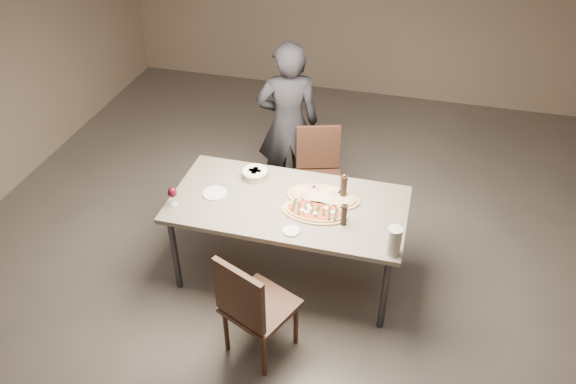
% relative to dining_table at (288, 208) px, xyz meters
% --- Properties ---
extents(room, '(7.00, 7.00, 7.00)m').
position_rel_dining_table_xyz_m(room, '(0.00, 0.00, 0.71)').
color(room, '#58514B').
rests_on(room, ground).
extents(dining_table, '(1.80, 0.90, 0.75)m').
position_rel_dining_table_xyz_m(dining_table, '(0.00, 0.00, 0.00)').
color(dining_table, gray).
rests_on(dining_table, ground).
extents(zucchini_pizza, '(0.50, 0.28, 0.05)m').
position_rel_dining_table_xyz_m(zucchini_pizza, '(0.22, -0.08, 0.07)').
color(zucchini_pizza, tan).
rests_on(zucchini_pizza, dining_table).
extents(ham_pizza, '(0.57, 0.32, 0.04)m').
position_rel_dining_table_xyz_m(ham_pizza, '(0.25, 0.12, 0.07)').
color(ham_pizza, tan).
rests_on(ham_pizza, dining_table).
extents(bread_basket, '(0.21, 0.21, 0.07)m').
position_rel_dining_table_xyz_m(bread_basket, '(-0.34, 0.26, 0.10)').
color(bread_basket, '#F2E4C4').
rests_on(bread_basket, dining_table).
extents(oil_dish, '(0.12, 0.12, 0.01)m').
position_rel_dining_table_xyz_m(oil_dish, '(0.11, -0.32, 0.06)').
color(oil_dish, white).
rests_on(oil_dish, dining_table).
extents(pepper_mill_left, '(0.06, 0.06, 0.23)m').
position_rel_dining_table_xyz_m(pepper_mill_left, '(0.39, 0.16, 0.16)').
color(pepper_mill_left, black).
rests_on(pepper_mill_left, dining_table).
extents(pepper_mill_right, '(0.05, 0.05, 0.19)m').
position_rel_dining_table_xyz_m(pepper_mill_right, '(0.45, -0.14, 0.15)').
color(pepper_mill_right, black).
rests_on(pepper_mill_right, dining_table).
extents(carafe, '(0.10, 0.10, 0.21)m').
position_rel_dining_table_xyz_m(carafe, '(0.83, -0.36, 0.16)').
color(carafe, silver).
rests_on(carafe, dining_table).
extents(wine_glass, '(0.07, 0.07, 0.16)m').
position_rel_dining_table_xyz_m(wine_glass, '(-0.83, -0.25, 0.17)').
color(wine_glass, silver).
rests_on(wine_glass, dining_table).
extents(side_plate, '(0.19, 0.19, 0.01)m').
position_rel_dining_table_xyz_m(side_plate, '(-0.58, -0.04, 0.06)').
color(side_plate, white).
rests_on(side_plate, dining_table).
extents(chair_near, '(0.57, 0.57, 0.91)m').
position_rel_dining_table_xyz_m(chair_near, '(-0.03, -0.85, -0.18)').
color(chair_near, '#3E251A').
rests_on(chair_near, ground).
extents(chair_far, '(0.52, 0.52, 0.87)m').
position_rel_dining_table_xyz_m(chair_far, '(0.06, 0.88, -0.20)').
color(chair_far, '#3E251A').
rests_on(chair_far, ground).
extents(diner, '(0.68, 0.56, 1.59)m').
position_rel_dining_table_xyz_m(diner, '(-0.28, 1.08, 0.10)').
color(diner, black).
rests_on(diner, ground).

